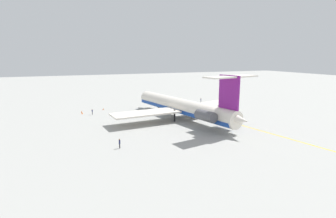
{
  "coord_description": "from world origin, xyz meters",
  "views": [
    {
      "loc": [
        -65.72,
        43.56,
        16.74
      ],
      "look_at": [
        -2.16,
        17.91,
        2.99
      ],
      "focal_mm": 28.41,
      "sensor_mm": 36.0,
      "label": 1
    }
  ],
  "objects": [
    {
      "name": "ground_crew_starboard",
      "position": [
        11.97,
        35.81,
        1.1
      ],
      "size": [
        0.4,
        0.28,
        1.73
      ],
      "rotation": [
        0.0,
        0.0,
        4.26
      ],
      "color": "black",
      "rests_on": "ground"
    },
    {
      "name": "ground_crew_near_tail",
      "position": [
        18.12,
        -3.18,
        1.06
      ],
      "size": [
        0.42,
        0.27,
        1.67
      ],
      "rotation": [
        0.0,
        0.0,
        4.69
      ],
      "color": "black",
      "rests_on": "ground"
    },
    {
      "name": "ground_crew_portside",
      "position": [
        21.65,
        3.44,
        1.06
      ],
      "size": [
        0.27,
        0.38,
        1.67
      ],
      "rotation": [
        0.0,
        0.0,
        3.68
      ],
      "color": "black",
      "rests_on": "ground"
    },
    {
      "name": "taxiway_centreline",
      "position": [
        -2.16,
        5.36,
        0.0
      ],
      "size": [
        81.13,
        15.4,
        0.01
      ],
      "primitive_type": "cube",
      "rotation": [
        0.0,
        0.0,
        0.18
      ],
      "color": "gold",
      "rests_on": "ground"
    },
    {
      "name": "ground_crew_near_nose",
      "position": [
        -19.21,
        34.39,
        1.16
      ],
      "size": [
        0.34,
        0.36,
        1.84
      ],
      "rotation": [
        0.0,
        0.0,
        3.9
      ],
      "color": "black",
      "rests_on": "ground"
    },
    {
      "name": "safety_cone_nose",
      "position": [
        14.16,
        38.47,
        0.28
      ],
      "size": [
        0.4,
        0.4,
        0.55
      ],
      "primitive_type": "cone",
      "color": "#EA590F",
      "rests_on": "ground"
    },
    {
      "name": "ground",
      "position": [
        0.0,
        0.0,
        0.0
      ],
      "size": [
        359.95,
        359.95,
        0.0
      ],
      "primitive_type": "plane",
      "color": "#9E9E99"
    },
    {
      "name": "main_jetliner",
      "position": [
        -3.36,
        13.66,
        3.48
      ],
      "size": [
        43.47,
        38.73,
        12.75
      ],
      "rotation": [
        0.0,
        0.0,
        0.21
      ],
      "color": "silver",
      "rests_on": "ground"
    },
    {
      "name": "safety_cone_tail",
      "position": [
        16.05,
        38.46,
        0.28
      ],
      "size": [
        0.4,
        0.4,
        0.55
      ],
      "primitive_type": "cone",
      "color": "#EA590F",
      "rests_on": "ground"
    },
    {
      "name": "safety_cone_wingtip",
      "position": [
        18.08,
        31.79,
        0.28
      ],
      "size": [
        0.4,
        0.4,
        0.55
      ],
      "primitive_type": "cone",
      "color": "#EA590F",
      "rests_on": "ground"
    }
  ]
}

